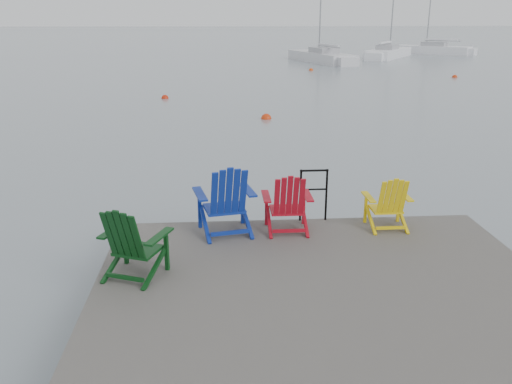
{
  "coord_description": "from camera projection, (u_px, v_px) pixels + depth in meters",
  "views": [
    {
      "loc": [
        -1.34,
        -6.13,
        3.84
      ],
      "look_at": [
        -0.69,
        2.99,
        0.85
      ],
      "focal_mm": 38.0,
      "sensor_mm": 36.0,
      "label": 1
    }
  ],
  "objects": [
    {
      "name": "buoy_a",
      "position": [
        266.0,
        119.0,
        21.07
      ],
      "size": [
        0.41,
        0.41,
        0.41
      ],
      "primitive_type": "sphere",
      "color": "red",
      "rests_on": "ground"
    },
    {
      "name": "chair_blue",
      "position": [
        226.0,
        199.0,
        8.53
      ],
      "size": [
        1.04,
        0.98,
        1.15
      ],
      "rotation": [
        0.0,
        0.0,
        0.2
      ],
      "color": "navy",
      "rests_on": "dock"
    },
    {
      "name": "sailboat_mid",
      "position": [
        388.0,
        54.0,
        51.22
      ],
      "size": [
        6.52,
        8.42,
        11.82
      ],
      "rotation": [
        0.0,
        0.0,
        -0.57
      ],
      "color": "white",
      "rests_on": "ground"
    },
    {
      "name": "buoy_d",
      "position": [
        311.0,
        70.0,
        39.57
      ],
      "size": [
        0.32,
        0.32,
        0.32
      ],
      "primitive_type": "sphere",
      "color": "#CF3F0C",
      "rests_on": "ground"
    },
    {
      "name": "sailboat_far",
      "position": [
        430.0,
        50.0,
        56.39
      ],
      "size": [
        7.6,
        6.67,
        11.17
      ],
      "rotation": [
        0.0,
        0.0,
        0.9
      ],
      "color": "white",
      "rests_on": "ground"
    },
    {
      "name": "buoy_b",
      "position": [
        165.0,
        98.0,
        26.23
      ],
      "size": [
        0.35,
        0.35,
        0.35
      ],
      "primitive_type": "sphere",
      "color": "#B8210A",
      "rests_on": "ground"
    },
    {
      "name": "chair_green",
      "position": [
        132.0,
        241.0,
        7.1
      ],
      "size": [
        0.99,
        0.95,
        1.02
      ],
      "rotation": [
        0.0,
        0.0,
        -0.39
      ],
      "color": "black",
      "rests_on": "dock"
    },
    {
      "name": "ground",
      "position": [
        324.0,
        323.0,
        7.1
      ],
      "size": [
        400.0,
        400.0,
        0.0
      ],
      "primitive_type": "plane",
      "color": "slate",
      "rests_on": "ground"
    },
    {
      "name": "sailboat_near",
      "position": [
        321.0,
        58.0,
        46.55
      ],
      "size": [
        4.66,
        9.2,
        12.23
      ],
      "rotation": [
        0.0,
        0.0,
        0.28
      ],
      "color": "silver",
      "rests_on": "ground"
    },
    {
      "name": "handrail",
      "position": [
        314.0,
        190.0,
        9.11
      ],
      "size": [
        0.48,
        0.04,
        0.9
      ],
      "color": "black",
      "rests_on": "dock"
    },
    {
      "name": "buoy_c",
      "position": [
        455.0,
        77.0,
        35.05
      ],
      "size": [
        0.35,
        0.35,
        0.35
      ],
      "primitive_type": "sphere",
      "color": "red",
      "rests_on": "ground"
    },
    {
      "name": "chair_red",
      "position": [
        288.0,
        202.0,
        8.64
      ],
      "size": [
        0.79,
        0.73,
        0.99
      ],
      "rotation": [
        0.0,
        0.0,
        -0.0
      ],
      "color": "#A10B19",
      "rests_on": "dock"
    },
    {
      "name": "chair_yellow",
      "position": [
        389.0,
        202.0,
        8.77
      ],
      "size": [
        0.73,
        0.67,
        0.91
      ],
      "rotation": [
        0.0,
        0.0,
        0.01
      ],
      "color": "yellow",
      "rests_on": "dock"
    },
    {
      "name": "dock",
      "position": [
        325.0,
        299.0,
        6.99
      ],
      "size": [
        6.0,
        5.0,
        1.4
      ],
      "color": "#2E2B29",
      "rests_on": "ground"
    }
  ]
}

